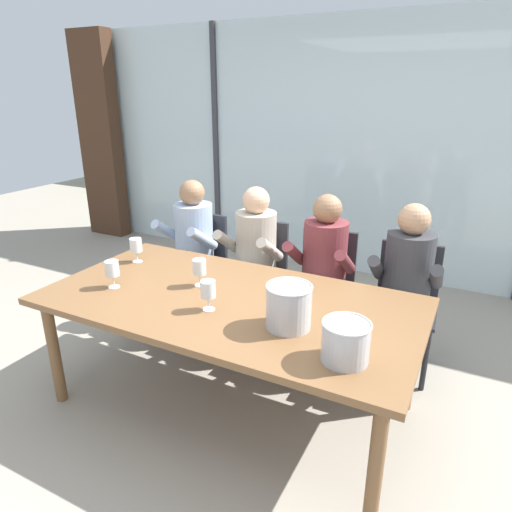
{
  "coord_description": "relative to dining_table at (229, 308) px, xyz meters",
  "views": [
    {
      "loc": [
        1.24,
        -2.07,
        1.91
      ],
      "look_at": [
        0.0,
        0.35,
        0.9
      ],
      "focal_mm": 31.62,
      "sensor_mm": 36.0,
      "label": 1
    }
  ],
  "objects": [
    {
      "name": "wine_glass_by_right_taster",
      "position": [
        -0.72,
        -0.19,
        0.19
      ],
      "size": [
        0.08,
        0.08,
        0.17
      ],
      "color": "silver",
      "rests_on": "dining_table"
    },
    {
      "name": "chair_center",
      "position": [
        0.26,
        1.01,
        -0.16
      ],
      "size": [
        0.48,
        0.48,
        0.9
      ],
      "rotation": [
        0.0,
        0.0,
        0.09
      ],
      "color": "#232328",
      "rests_on": "ground"
    },
    {
      "name": "ice_bucket_primary",
      "position": [
        0.44,
        -0.15,
        0.19
      ],
      "size": [
        0.24,
        0.24,
        0.23
      ],
      "color": "#B7B7BC",
      "rests_on": "dining_table"
    },
    {
      "name": "chair_left_of_center",
      "position": [
        -0.31,
        1.01,
        -0.16
      ],
      "size": [
        0.47,
        0.47,
        0.9
      ],
      "rotation": [
        0.0,
        0.0,
        0.07
      ],
      "color": "#232328",
      "rests_on": "ground"
    },
    {
      "name": "dining_table",
      "position": [
        0.0,
        0.0,
        0.0
      ],
      "size": [
        2.22,
        1.14,
        0.75
      ],
      "color": "brown",
      "rests_on": "ground"
    },
    {
      "name": "wine_glass_near_bucket",
      "position": [
        -0.88,
        0.22,
        0.18
      ],
      "size": [
        0.08,
        0.08,
        0.17
      ],
      "color": "silver",
      "rests_on": "dining_table"
    },
    {
      "name": "person_maroon_top",
      "position": [
        0.28,
        0.84,
        0.02
      ],
      "size": [
        0.46,
        0.61,
        1.22
      ],
      "rotation": [
        0.0,
        0.0,
        -0.01
      ],
      "color": "brown",
      "rests_on": "ground"
    },
    {
      "name": "ground",
      "position": [
        0.0,
        1.0,
        -0.69
      ],
      "size": [
        14.0,
        14.0,
        0.0
      ],
      "primitive_type": "plane",
      "color": "#9E9384"
    },
    {
      "name": "person_pale_blue_shirt",
      "position": [
        -0.89,
        0.84,
        0.02
      ],
      "size": [
        0.49,
        0.63,
        1.22
      ],
      "rotation": [
        0.0,
        0.0,
        -0.1
      ],
      "color": "#9EB2D1",
      "rests_on": "ground"
    },
    {
      "name": "chair_near_curtain",
      "position": [
        -0.88,
        0.99,
        -0.16
      ],
      "size": [
        0.45,
        0.45,
        0.9
      ],
      "rotation": [
        0.0,
        0.0,
        -0.03
      ],
      "color": "#232328",
      "rests_on": "ground"
    },
    {
      "name": "chair_right_of_center",
      "position": [
        0.87,
        0.98,
        -0.16
      ],
      "size": [
        0.47,
        0.47,
        0.9
      ],
      "rotation": [
        0.0,
        0.0,
        0.06
      ],
      "color": "#232328",
      "rests_on": "ground"
    },
    {
      "name": "ice_bucket_secondary",
      "position": [
        0.79,
        -0.32,
        0.16
      ],
      "size": [
        0.23,
        0.23,
        0.19
      ],
      "color": "#B7B7BC",
      "rests_on": "dining_table"
    },
    {
      "name": "wine_glass_by_left_taster",
      "position": [
        -0.25,
        0.08,
        0.18
      ],
      "size": [
        0.08,
        0.08,
        0.17
      ],
      "color": "silver",
      "rests_on": "dining_table"
    },
    {
      "name": "person_beige_jumper",
      "position": [
        -0.29,
        0.84,
        0.02
      ],
      "size": [
        0.47,
        0.62,
        1.22
      ],
      "rotation": [
        0.0,
        0.0,
        -0.05
      ],
      "color": "#B7AD9E",
      "rests_on": "ground"
    },
    {
      "name": "window_glass_panel",
      "position": [
        0.0,
        2.6,
        0.61
      ],
      "size": [
        7.42,
        0.03,
        2.6
      ],
      "primitive_type": "cube",
      "color": "silver",
      "rests_on": "ground"
    },
    {
      "name": "curtain_heavy_drape",
      "position": [
        -3.36,
        2.42,
        0.61
      ],
      "size": [
        0.56,
        0.2,
        2.6
      ],
      "primitive_type": "cube",
      "color": "#472D1E",
      "rests_on": "ground"
    },
    {
      "name": "window_mullion_left",
      "position": [
        -1.67,
        2.58,
        0.61
      ],
      "size": [
        0.06,
        0.06,
        2.6
      ],
      "primitive_type": "cube",
      "color": "#38383D",
      "rests_on": "ground"
    },
    {
      "name": "wine_glass_center_pour",
      "position": [
        -0.03,
        -0.18,
        0.18
      ],
      "size": [
        0.08,
        0.08,
        0.17
      ],
      "color": "silver",
      "rests_on": "dining_table"
    },
    {
      "name": "hillside_vineyard",
      "position": [
        0.0,
        6.5,
        0.02
      ],
      "size": [
        13.42,
        2.4,
        1.41
      ],
      "primitive_type": "cube",
      "color": "#568942",
      "rests_on": "ground"
    },
    {
      "name": "person_charcoal_jacket",
      "position": [
        0.87,
        0.84,
        0.02
      ],
      "size": [
        0.47,
        0.62,
        1.22
      ],
      "rotation": [
        0.0,
        0.0,
        0.03
      ],
      "color": "#38383D",
      "rests_on": "ground"
    }
  ]
}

